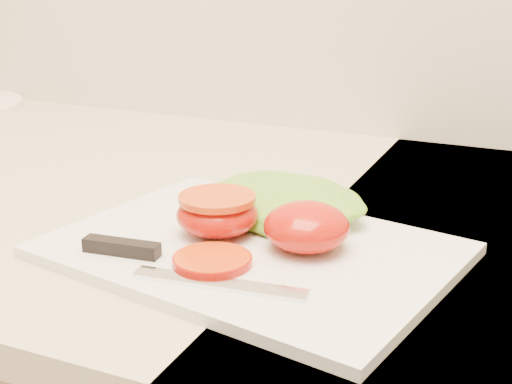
% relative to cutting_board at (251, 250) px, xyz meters
% --- Properties ---
extents(cutting_board, '(0.37, 0.30, 0.01)m').
position_rel_cutting_board_xyz_m(cutting_board, '(0.00, 0.00, 0.00)').
color(cutting_board, white).
rests_on(cutting_board, counter).
extents(tomato_half_dome, '(0.07, 0.07, 0.04)m').
position_rel_cutting_board_xyz_m(tomato_half_dome, '(0.05, 0.01, 0.03)').
color(tomato_half_dome, '#B72209').
rests_on(tomato_half_dome, cutting_board).
extents(tomato_half_cut, '(0.07, 0.07, 0.04)m').
position_rel_cutting_board_xyz_m(tomato_half_cut, '(-0.04, 0.01, 0.03)').
color(tomato_half_cut, '#B72209').
rests_on(tomato_half_cut, cutting_board).
extents(tomato_slice_0, '(0.06, 0.06, 0.01)m').
position_rel_cutting_board_xyz_m(tomato_slice_0, '(-0.01, -0.05, 0.01)').
color(tomato_slice_0, '#CE3E0F').
rests_on(tomato_slice_0, cutting_board).
extents(lettuce_leaf_0, '(0.17, 0.12, 0.03)m').
position_rel_cutting_board_xyz_m(lettuce_leaf_0, '(-0.00, 0.07, 0.02)').
color(lettuce_leaf_0, '#7BBA31').
rests_on(lettuce_leaf_0, cutting_board).
extents(knife, '(0.20, 0.05, 0.01)m').
position_rel_cutting_board_xyz_m(knife, '(-0.05, -0.07, 0.01)').
color(knife, silver).
rests_on(knife, cutting_board).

